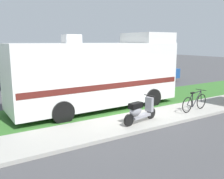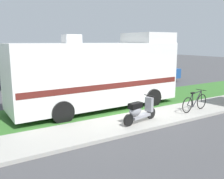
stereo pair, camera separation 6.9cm
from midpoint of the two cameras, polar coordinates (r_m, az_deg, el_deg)
ground_plane at (r=11.13m, az=4.74°, el=-5.38°), size 80.00×80.00×0.00m
sidewalk at (r=10.22m, az=8.77°, el=-6.62°), size 24.00×2.00×0.12m
grass_strip at (r=12.31m, az=0.58°, el=-3.55°), size 24.00×3.40×0.08m
motorhome_rv at (r=11.51m, az=-2.95°, el=3.79°), size 7.89×2.70×3.56m
scooter at (r=9.37m, az=6.48°, el=-4.89°), size 1.72×0.62×0.97m
bicycle at (r=11.49m, az=18.64°, el=-2.81°), size 1.74×0.52×0.90m
pickup_truck_near at (r=18.66m, az=6.17°, el=4.18°), size 5.76×2.11×1.75m
pickup_truck_far at (r=18.42m, az=-17.96°, el=3.64°), size 5.42×2.28×1.77m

